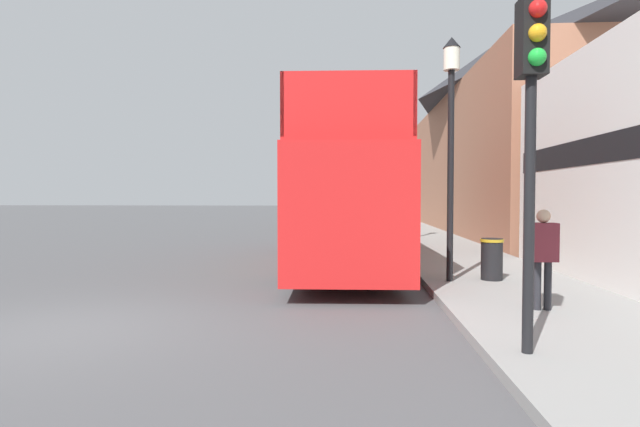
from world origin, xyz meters
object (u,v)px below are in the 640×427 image
object	(u,v)px
tour_bus	(344,198)
pedestrian_nearest	(543,250)
lamp_post_second	(400,149)
parked_car_ahead_of_bus	(360,224)
lamp_post_nearest	(451,115)
litter_bin	(492,258)
traffic_signal	(532,95)

from	to	relation	value
tour_bus	pedestrian_nearest	world-z (taller)	tour_bus
lamp_post_second	tour_bus	bearing A→B (deg)	-109.83
lamp_post_second	pedestrian_nearest	bearing A→B (deg)	-84.98
parked_car_ahead_of_bus	lamp_post_nearest	xyz separation A→B (m)	(1.61, -11.48, 2.87)
litter_bin	traffic_signal	bearing A→B (deg)	-101.19
pedestrian_nearest	parked_car_ahead_of_bus	bearing A→B (deg)	100.15
tour_bus	parked_car_ahead_of_bus	size ratio (longest dim) A/B	2.57
parked_car_ahead_of_bus	lamp_post_second	size ratio (longest dim) A/B	0.79
traffic_signal	lamp_post_nearest	size ratio (longest dim) A/B	0.78
parked_car_ahead_of_bus	litter_bin	world-z (taller)	parked_car_ahead_of_bus
lamp_post_second	litter_bin	distance (m)	9.66
parked_car_ahead_of_bus	lamp_post_nearest	bearing A→B (deg)	-83.51
tour_bus	litter_bin	distance (m)	4.71
pedestrian_nearest	litter_bin	bearing A→B (deg)	89.96
pedestrian_nearest	litter_bin	size ratio (longest dim) A/B	1.78
tour_bus	lamp_post_second	size ratio (longest dim) A/B	2.03
parked_car_ahead_of_bus	lamp_post_nearest	world-z (taller)	lamp_post_nearest
tour_bus	litter_bin	world-z (taller)	tour_bus
tour_bus	traffic_signal	size ratio (longest dim) A/B	2.73
tour_bus	parked_car_ahead_of_bus	distance (m)	8.09
parked_car_ahead_of_bus	lamp_post_second	distance (m)	4.03
lamp_post_nearest	lamp_post_second	size ratio (longest dim) A/B	0.95
tour_bus	pedestrian_nearest	size ratio (longest dim) A/B	6.89
litter_bin	parked_car_ahead_of_bus	bearing A→B (deg)	102.58
traffic_signal	lamp_post_nearest	bearing A→B (deg)	89.12
tour_bus	litter_bin	bearing A→B (deg)	-48.00
litter_bin	lamp_post_second	bearing A→B (deg)	96.55
traffic_signal	parked_car_ahead_of_bus	bearing A→B (deg)	95.40
lamp_post_second	litter_bin	bearing A→B (deg)	-83.45
tour_bus	lamp_post_second	world-z (taller)	lamp_post_second
tour_bus	parked_car_ahead_of_bus	world-z (taller)	tour_bus
parked_car_ahead_of_bus	traffic_signal	bearing A→B (deg)	-86.09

